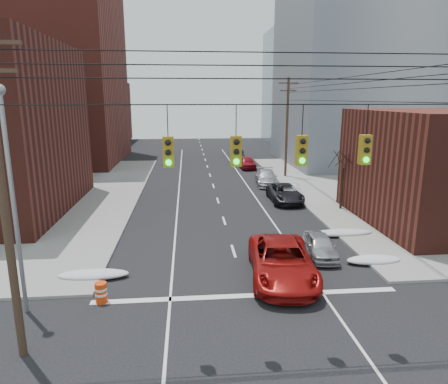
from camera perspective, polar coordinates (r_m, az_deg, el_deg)
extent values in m
cube|color=maroon|center=(62.11, -26.76, 17.64)|extent=(24.00, 20.00, 30.00)
cube|color=#511F18|center=(87.22, -21.21, 10.54)|extent=(22.00, 18.00, 12.00)
cube|color=gray|center=(59.43, 19.99, 16.06)|extent=(22.00, 20.00, 25.00)
cube|color=gray|center=(84.31, 13.55, 14.39)|extent=(20.00, 18.00, 22.00)
cylinder|color=#473323|center=(14.63, -28.94, -1.45)|extent=(0.28, 0.28, 11.00)
cylinder|color=#473323|center=(45.47, 8.97, 8.93)|extent=(0.28, 0.28, 11.00)
cube|color=#473323|center=(45.38, 9.20, 15.11)|extent=(2.20, 0.12, 0.12)
cube|color=#473323|center=(45.36, 9.16, 14.10)|extent=(1.80, 0.12, 0.12)
cylinder|color=black|center=(13.23, 6.16, 12.33)|extent=(17.00, 0.04, 0.04)
cylinder|color=black|center=(13.01, -8.08, 10.06)|extent=(0.03, 0.03, 1.00)
cube|color=olive|center=(13.10, -7.94, 5.69)|extent=(0.35, 0.30, 1.00)
sphere|color=black|center=(12.89, -8.01, 7.00)|extent=(0.20, 0.20, 0.20)
sphere|color=black|center=(12.93, -7.97, 5.59)|extent=(0.20, 0.20, 0.20)
sphere|color=#0CE526|center=(12.98, -7.92, 4.19)|extent=(0.20, 0.20, 0.20)
cylinder|color=black|center=(13.09, 1.74, 10.20)|extent=(0.03, 0.03, 1.00)
cube|color=olive|center=(13.18, 1.71, 5.85)|extent=(0.35, 0.30, 1.00)
sphere|color=black|center=(12.98, 1.81, 7.16)|extent=(0.20, 0.20, 0.20)
sphere|color=black|center=(13.01, 1.80, 5.76)|extent=(0.20, 0.20, 0.20)
sphere|color=#0CE526|center=(13.06, 1.79, 4.36)|extent=(0.20, 0.20, 0.20)
cylinder|color=black|center=(13.53, 11.17, 10.06)|extent=(0.03, 0.03, 1.00)
cube|color=olive|center=(13.62, 10.98, 5.86)|extent=(0.35, 0.30, 1.00)
sphere|color=black|center=(13.42, 11.24, 7.12)|extent=(0.20, 0.20, 0.20)
sphere|color=black|center=(13.46, 11.18, 5.76)|extent=(0.20, 0.20, 0.20)
sphere|color=#0CE526|center=(13.50, 11.12, 4.42)|extent=(0.20, 0.20, 0.20)
cylinder|color=black|center=(14.31, 19.78, 9.70)|extent=(0.03, 0.03, 1.00)
cube|color=olive|center=(14.39, 19.47, 5.73)|extent=(0.35, 0.30, 1.00)
sphere|color=black|center=(14.20, 19.85, 6.91)|extent=(0.20, 0.20, 0.20)
sphere|color=black|center=(14.24, 19.75, 5.64)|extent=(0.20, 0.20, 0.20)
sphere|color=#0CE526|center=(14.28, 19.65, 4.36)|extent=(0.20, 0.20, 0.20)
cylinder|color=gray|center=(17.93, -27.78, -2.18)|extent=(0.18, 0.18, 9.00)
cylinder|color=black|center=(33.12, 16.46, 0.41)|extent=(0.20, 0.20, 3.50)
cylinder|color=black|center=(32.95, 17.27, 4.41)|extent=(0.27, 0.82, 1.19)
cylinder|color=black|center=(33.30, 16.73, 4.68)|extent=(1.17, 0.54, 1.38)
cylinder|color=black|center=(33.21, 15.58, 4.80)|extent=(1.44, 1.00, 1.48)
cylinder|color=black|center=(32.61, 16.04, 4.41)|extent=(0.17, 0.84, 1.19)
cylinder|color=black|center=(32.14, 16.26, 4.42)|extent=(0.82, 0.99, 1.40)
cylinder|color=black|center=(31.93, 17.41, 4.35)|extent=(1.74, 0.21, 1.43)
cylinder|color=black|center=(32.62, 17.42, 4.32)|extent=(0.48, 0.73, 1.20)
ellipsoid|color=silver|center=(21.37, -18.15, -11.14)|extent=(3.50, 1.08, 0.42)
ellipsoid|color=silver|center=(23.51, 20.57, -9.06)|extent=(3.00, 1.08, 0.42)
ellipsoid|color=silver|center=(27.35, 16.53, -5.61)|extent=(4.00, 1.08, 0.42)
imported|color=#98100D|center=(20.29, 8.26, -9.74)|extent=(3.69, 6.87, 1.83)
imported|color=#A9A9AE|center=(23.45, 13.57, -7.48)|extent=(1.85, 3.91, 1.29)
imported|color=silver|center=(35.71, 9.45, -0.05)|extent=(1.69, 4.29, 1.39)
imported|color=black|center=(35.04, 8.68, -0.17)|extent=(2.59, 5.49, 1.52)
imported|color=#B0B0B5|center=(41.59, 6.12, 2.03)|extent=(2.63, 5.42, 1.52)
imported|color=maroon|center=(51.31, 3.25, 4.25)|extent=(2.16, 4.76, 1.59)
imported|color=black|center=(58.72, 2.02, 5.33)|extent=(1.55, 4.36, 1.43)
imported|color=silver|center=(33.54, -26.02, -1.94)|extent=(3.87, 1.42, 1.27)
imported|color=#A1A1A5|center=(43.40, -22.96, 1.53)|extent=(4.73, 2.71, 1.24)
imported|color=#9E9DA2|center=(39.27, -27.58, 0.00)|extent=(4.03, 1.88, 1.33)
cylinder|color=red|center=(18.87, -17.15, -13.58)|extent=(0.64, 0.64, 0.93)
cylinder|color=white|center=(18.79, -17.19, -13.07)|extent=(0.66, 0.66, 0.11)
cylinder|color=white|center=(18.89, -17.14, -13.71)|extent=(0.66, 0.66, 0.11)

